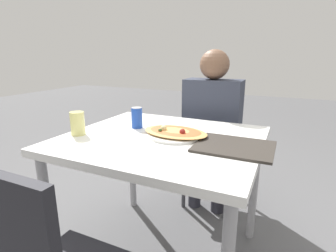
% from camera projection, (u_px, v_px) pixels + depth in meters
% --- Properties ---
extents(dining_table, '(1.04, 0.92, 0.77)m').
position_uv_depth(dining_table, '(162.00, 151.00, 1.44)').
color(dining_table, white).
rests_on(dining_table, ground_plane).
extents(chair_far_seated, '(0.40, 0.40, 0.95)m').
position_uv_depth(chair_far_seated, '(215.00, 139.00, 2.14)').
color(chair_far_seated, black).
rests_on(chair_far_seated, ground_plane).
extents(person_seated, '(0.42, 0.24, 1.24)m').
position_uv_depth(person_seated, '(212.00, 118.00, 1.99)').
color(person_seated, '#2D2D38').
rests_on(person_seated, ground_plane).
extents(pizza_main, '(0.39, 0.31, 0.06)m').
position_uv_depth(pizza_main, '(175.00, 133.00, 1.43)').
color(pizza_main, white).
rests_on(pizza_main, dining_table).
extents(soda_can, '(0.07, 0.07, 0.12)m').
position_uv_depth(soda_can, '(137.00, 118.00, 1.58)').
color(soda_can, '#1E47B2').
rests_on(soda_can, dining_table).
extents(drink_glass, '(0.08, 0.08, 0.13)m').
position_uv_depth(drink_glass, '(78.00, 123.00, 1.44)').
color(drink_glass, '#E0DB7F').
rests_on(drink_glass, dining_table).
extents(serving_tray, '(0.36, 0.30, 0.01)m').
position_uv_depth(serving_tray, '(234.00, 146.00, 1.25)').
color(serving_tray, '#332D28').
rests_on(serving_tray, dining_table).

